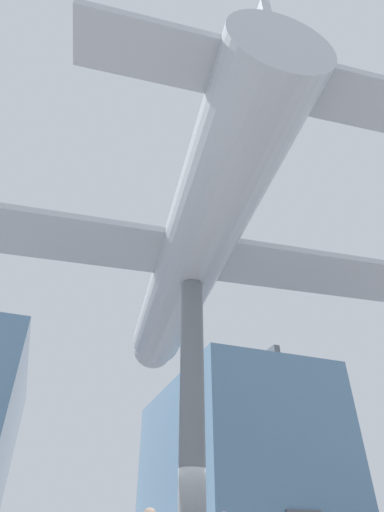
% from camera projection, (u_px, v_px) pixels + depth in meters
% --- Properties ---
extents(glass_pavilion_right, '(8.57, 15.05, 10.36)m').
position_uv_depth(glass_pavilion_right, '(231.00, 467.00, 25.33)').
color(glass_pavilion_right, slate).
rests_on(glass_pavilion_right, ground_plane).
extents(support_pylon_central, '(0.57, 0.57, 6.95)m').
position_uv_depth(support_pylon_central, '(192.00, 419.00, 8.87)').
color(support_pylon_central, slate).
rests_on(support_pylon_central, ground_plane).
extents(suspended_airplane, '(20.73, 13.94, 2.90)m').
position_uv_depth(suspended_airplane, '(191.00, 259.00, 11.56)').
color(suspended_airplane, '#B2B7BC').
rests_on(suspended_airplane, support_pylon_central).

